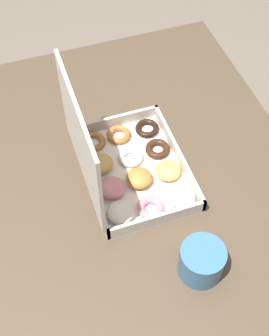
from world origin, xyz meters
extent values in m
plane|color=#6B6054|center=(0.00, 0.00, 0.00)|extent=(8.00, 8.00, 0.00)
cube|color=#4C3D2D|center=(0.00, 0.00, 0.75)|extent=(1.13, 0.86, 0.03)
cylinder|color=#4C3D2D|center=(0.52, -0.38, 0.37)|extent=(0.06, 0.06, 0.73)
cube|color=silver|center=(0.06, -0.03, 0.77)|extent=(0.32, 0.24, 0.01)
cube|color=beige|center=(0.06, -0.14, 0.79)|extent=(0.32, 0.01, 0.04)
cube|color=beige|center=(0.06, 0.09, 0.79)|extent=(0.32, 0.01, 0.04)
cube|color=beige|center=(-0.09, -0.03, 0.79)|extent=(0.01, 0.24, 0.04)
cube|color=beige|center=(0.22, -0.03, 0.79)|extent=(0.01, 0.24, 0.04)
cube|color=beige|center=(0.06, 0.10, 0.93)|extent=(0.32, 0.01, 0.25)
ellipsoid|color=white|center=(-0.05, -0.10, 0.78)|extent=(0.06, 0.06, 0.03)
ellipsoid|color=tan|center=(0.03, -0.10, 0.78)|extent=(0.06, 0.06, 0.03)
torus|color=#381E11|center=(0.10, -0.10, 0.78)|extent=(0.06, 0.06, 0.02)
torus|color=black|center=(0.18, -0.10, 0.78)|extent=(0.06, 0.06, 0.02)
torus|color=pink|center=(-0.05, -0.02, 0.78)|extent=(0.06, 0.06, 0.02)
ellipsoid|color=#B77A38|center=(0.03, -0.03, 0.79)|extent=(0.06, 0.06, 0.03)
torus|color=white|center=(0.10, -0.03, 0.78)|extent=(0.06, 0.06, 0.02)
torus|color=#9E6633|center=(0.18, -0.02, 0.78)|extent=(0.06, 0.06, 0.02)
ellipsoid|color=white|center=(-0.05, 0.05, 0.79)|extent=(0.06, 0.06, 0.03)
ellipsoid|color=pink|center=(0.02, 0.04, 0.79)|extent=(0.06, 0.06, 0.03)
ellipsoid|color=tan|center=(0.10, 0.05, 0.78)|extent=(0.06, 0.06, 0.03)
torus|color=#9E6633|center=(0.18, 0.05, 0.78)|extent=(0.06, 0.06, 0.02)
cylinder|color=teal|center=(-0.22, -0.07, 0.80)|extent=(0.09, 0.09, 0.08)
cylinder|color=black|center=(-0.22, -0.07, 0.84)|extent=(0.08, 0.08, 0.01)
camera|label=1|loc=(-0.58, 0.19, 1.69)|focal=50.00mm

